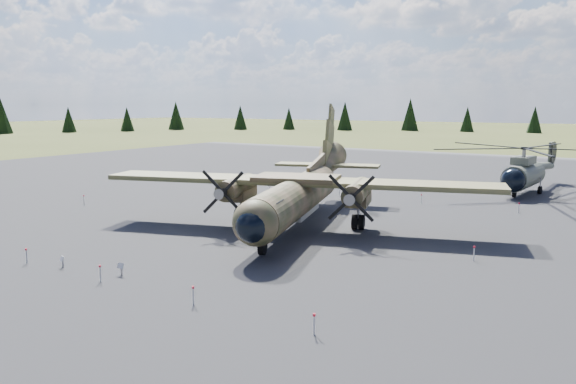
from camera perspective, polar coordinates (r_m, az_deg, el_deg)
The scene contains 8 objects.
ground at distance 40.00m, azimuth -5.27°, elevation -3.54°, with size 500.00×500.00×0.00m, color brown.
apron at distance 48.15m, azimuth 1.98°, elevation -1.39°, with size 120.00×120.00×0.04m, color #545459.
transport_plane at distance 40.16m, azimuth 1.22°, elevation 0.37°, with size 27.43×24.46×9.18m.
helicopter_near at distance 58.49m, azimuth 22.93°, elevation 2.96°, with size 19.54×22.01×4.60m.
info_placard_left at distance 32.34m, azimuth -21.97°, elevation -6.42°, with size 0.42×0.29×0.61m.
info_placard_right at distance 29.93m, azimuth -16.62°, elevation -7.33°, with size 0.41×0.19×0.63m.
barrier_fence at distance 40.11m, azimuth -5.87°, elevation -2.78°, with size 33.12×29.62×0.85m.
treeline at distance 36.03m, azimuth -12.01°, elevation 2.60°, with size 317.86×313.85×10.84m.
Camera 1 is at (23.83, -30.95, 8.58)m, focal length 35.00 mm.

